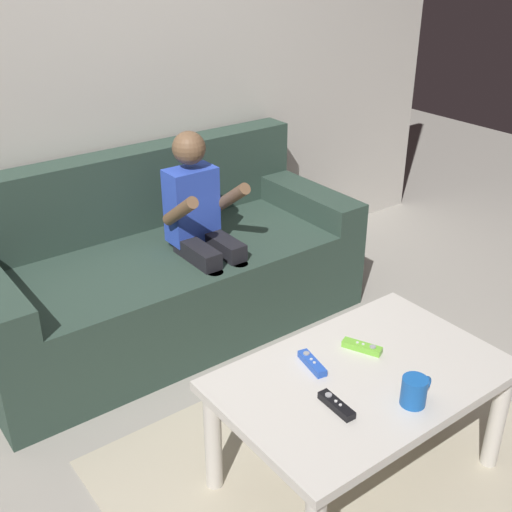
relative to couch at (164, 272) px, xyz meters
The scene contains 10 objects.
ground_plane 1.20m from the couch, 93.10° to the right, with size 8.86×8.86×0.00m, color #9E998E.
wall_back 1.04m from the couch, 98.98° to the left, with size 4.43×0.05×2.50m, color beige.
couch is the anchor object (origin of this frame).
person_seated_on_couch 0.35m from the couch, 55.05° to the right, with size 0.32×0.40×0.98m.
coffee_table 1.29m from the couch, 88.32° to the right, with size 0.97×0.62×0.45m.
area_rug 1.32m from the couch, 88.32° to the right, with size 1.61×1.34×0.01m, color #BCB299.
game_remote_lime_near_edge 1.21m from the couch, 83.71° to the right, with size 0.09×0.14×0.03m.
game_remote_black_center 1.38m from the couch, 96.43° to the right, with size 0.04×0.14×0.03m.
game_remote_blue_far_corner 1.17m from the couch, 93.54° to the right, with size 0.06×0.14×0.03m.
coffee_mug 1.50m from the couch, 87.93° to the right, with size 0.12×0.08×0.09m.
Camera 1 is at (-1.22, -1.30, 1.76)m, focal length 45.04 mm.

